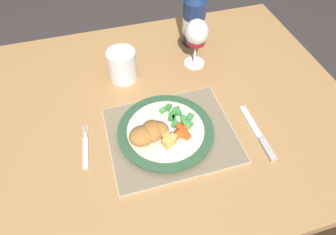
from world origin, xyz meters
TOP-DOWN VIEW (x-y plane):
  - ground_plane at (0.00, 0.00)m, footprint 6.00×6.00m
  - dining_table at (0.00, 0.00)m, footprint 1.15×0.86m
  - placemat at (0.02, -0.11)m, footprint 0.33×0.28m
  - dinner_plate at (0.01, -0.10)m, footprint 0.25×0.25m
  - breaded_croquettes at (-0.04, -0.12)m, footprint 0.11×0.08m
  - green_beans_pile at (0.05, -0.08)m, footprint 0.08×0.10m
  - glazed_carrots at (0.04, -0.13)m, footprint 0.05×0.05m
  - fork at (-0.20, -0.09)m, footprint 0.03×0.14m
  - table_knife at (0.24, -0.18)m, footprint 0.02×0.19m
  - wine_glass at (0.18, 0.15)m, footprint 0.07×0.07m
  - bottle at (0.21, 0.27)m, footprint 0.08×0.08m
  - roast_potatoes at (0.00, -0.15)m, footprint 0.04×0.04m
  - drinking_cup at (-0.06, 0.15)m, footprint 0.09×0.09m

SIDE VIEW (x-z plane):
  - ground_plane at x=0.00m, z-range 0.00..0.00m
  - dining_table at x=0.00m, z-range 0.27..1.01m
  - fork at x=-0.20m, z-range 0.74..0.75m
  - table_knife at x=0.24m, z-range 0.74..0.75m
  - placemat at x=0.02m, z-range 0.74..0.75m
  - dinner_plate at x=0.01m, z-range 0.75..0.77m
  - green_beans_pile at x=0.05m, z-range 0.76..0.78m
  - glazed_carrots at x=0.04m, z-range 0.77..0.79m
  - roast_potatoes at x=0.00m, z-range 0.77..0.79m
  - breaded_croquettes at x=-0.04m, z-range 0.76..0.80m
  - drinking_cup at x=-0.06m, z-range 0.74..0.84m
  - bottle at x=0.21m, z-range 0.70..0.97m
  - wine_glass at x=0.18m, z-range 0.77..0.93m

